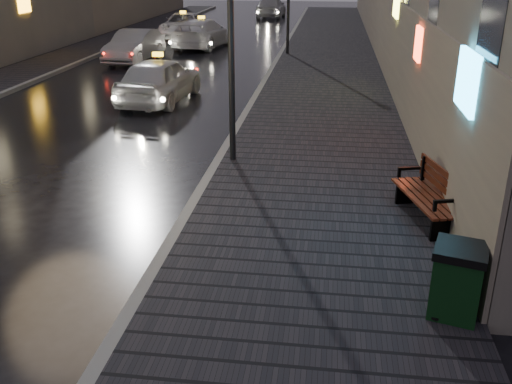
% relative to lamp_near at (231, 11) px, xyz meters
% --- Properties ---
extents(ground, '(120.00, 120.00, 0.00)m').
position_rel_lamp_near_xyz_m(ground, '(-1.85, -6.00, -3.49)').
color(ground, black).
rests_on(ground, ground).
extents(sidewalk, '(4.60, 58.00, 0.15)m').
position_rel_lamp_near_xyz_m(sidewalk, '(2.05, 15.00, -3.41)').
color(sidewalk, black).
rests_on(sidewalk, ground).
extents(curb, '(0.20, 58.00, 0.15)m').
position_rel_lamp_near_xyz_m(curb, '(-0.35, 15.00, -3.41)').
color(curb, slate).
rests_on(curb, ground).
extents(sidewalk_far, '(2.40, 58.00, 0.15)m').
position_rel_lamp_near_xyz_m(sidewalk_far, '(-10.55, 15.00, -3.41)').
color(sidewalk_far, black).
rests_on(sidewalk_far, ground).
extents(curb_far, '(0.20, 58.00, 0.15)m').
position_rel_lamp_near_xyz_m(curb_far, '(-9.25, 15.00, -3.41)').
color(curb_far, slate).
rests_on(curb_far, ground).
extents(lamp_near, '(0.36, 0.36, 5.28)m').
position_rel_lamp_near_xyz_m(lamp_near, '(0.00, 0.00, 0.00)').
color(lamp_near, black).
rests_on(lamp_near, sidewalk).
extents(bench, '(1.13, 1.99, 0.96)m').
position_rel_lamp_near_xyz_m(bench, '(4.07, -2.84, -2.86)').
color(bench, black).
rests_on(bench, sidewalk).
extents(trash_bin, '(0.80, 0.80, 0.99)m').
position_rel_lamp_near_xyz_m(trash_bin, '(3.95, -5.80, -2.83)').
color(trash_bin, black).
rests_on(trash_bin, sidewalk).
extents(taxi_near, '(2.14, 4.57, 1.51)m').
position_rel_lamp_near_xyz_m(taxi_near, '(-3.49, 5.94, -2.73)').
color(taxi_near, silver).
rests_on(taxi_near, ground).
extents(car_left_mid, '(1.77, 4.41, 1.42)m').
position_rel_lamp_near_xyz_m(car_left_mid, '(-6.94, 13.58, -2.78)').
color(car_left_mid, '#929299').
rests_on(car_left_mid, ground).
extents(taxi_mid, '(2.77, 5.44, 1.51)m').
position_rel_lamp_near_xyz_m(taxi_mid, '(-4.78, 18.27, -2.73)').
color(taxi_mid, white).
rests_on(taxi_mid, ground).
extents(taxi_far, '(2.79, 5.29, 1.42)m').
position_rel_lamp_near_xyz_m(taxi_far, '(-6.81, 22.30, -2.78)').
color(taxi_far, white).
rests_on(taxi_far, ground).
extents(car_far, '(2.18, 4.94, 1.65)m').
position_rel_lamp_near_xyz_m(car_far, '(-2.85, 35.12, -2.66)').
color(car_far, '#AAABB3').
rests_on(car_far, ground).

